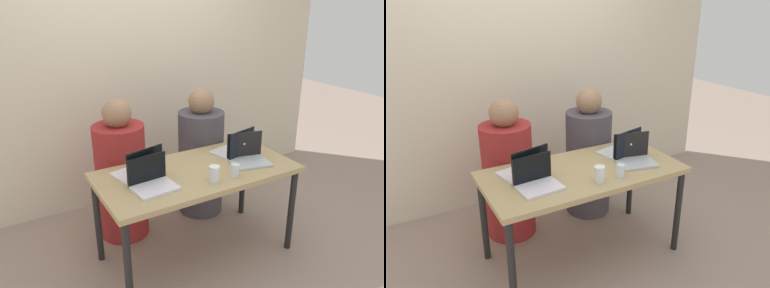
% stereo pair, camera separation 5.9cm
% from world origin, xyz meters
% --- Properties ---
extents(ground_plane, '(12.00, 12.00, 0.00)m').
position_xyz_m(ground_plane, '(0.00, 0.00, 0.00)').
color(ground_plane, gray).
extents(back_wall, '(4.50, 0.10, 2.60)m').
position_xyz_m(back_wall, '(0.00, 1.23, 1.30)').
color(back_wall, beige).
rests_on(back_wall, ground).
extents(desk, '(1.48, 0.73, 0.74)m').
position_xyz_m(desk, '(0.00, 0.00, 0.67)').
color(desk, tan).
rests_on(desk, ground).
extents(person_on_left, '(0.52, 0.52, 1.20)m').
position_xyz_m(person_on_left, '(-0.39, 0.58, 0.53)').
color(person_on_left, maroon).
rests_on(person_on_left, ground).
extents(person_on_right, '(0.50, 0.50, 1.20)m').
position_xyz_m(person_on_right, '(0.39, 0.58, 0.53)').
color(person_on_right, '#48444C').
rests_on(person_on_right, ground).
extents(laptop_back_right, '(0.33, 0.30, 0.23)m').
position_xyz_m(laptop_back_right, '(0.41, 0.10, 0.79)').
color(laptop_back_right, silver).
rests_on(laptop_back_right, desk).
extents(laptop_back_left, '(0.34, 0.30, 0.23)m').
position_xyz_m(laptop_back_left, '(-0.41, 0.11, 0.79)').
color(laptop_back_left, silver).
rests_on(laptop_back_left, desk).
extents(laptop_front_right, '(0.33, 0.29, 0.22)m').
position_xyz_m(laptop_front_right, '(0.42, -0.07, 0.79)').
color(laptop_front_right, '#AEB5BA').
rests_on(laptop_front_right, desk).
extents(laptop_front_left, '(0.30, 0.25, 0.21)m').
position_xyz_m(laptop_front_left, '(-0.40, -0.08, 0.79)').
color(laptop_front_left, silver).
rests_on(laptop_front_left, desk).
extents(water_glass_right, '(0.06, 0.06, 0.09)m').
position_xyz_m(water_glass_right, '(0.18, -0.23, 0.78)').
color(water_glass_right, silver).
rests_on(water_glass_right, desk).
extents(water_glass_center, '(0.08, 0.08, 0.11)m').
position_xyz_m(water_glass_center, '(0.01, -0.22, 0.79)').
color(water_glass_center, white).
rests_on(water_glass_center, desk).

